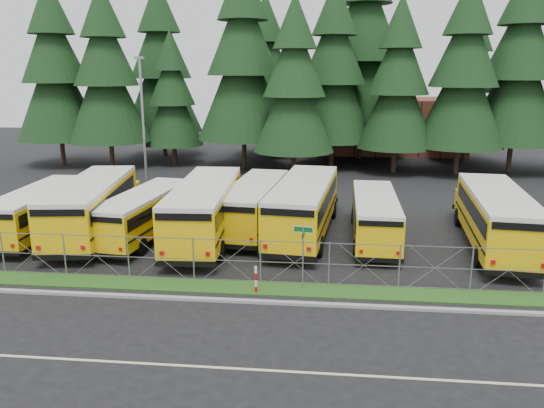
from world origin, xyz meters
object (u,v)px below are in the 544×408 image
Objects in this scene: bus_1 at (95,208)px; bus_6 at (374,218)px; bus_5 at (305,208)px; light_standard at (143,120)px; street_sign at (303,244)px; bus_east at (494,219)px; bus_0 at (42,212)px; striped_bollard at (256,280)px; bus_4 at (256,206)px; bus_2 at (147,215)px; bus_3 at (206,211)px.

bus_1 is 15.76m from bus_6.
light_standard reaches higher than bus_5.
bus_6 is 8.05m from street_sign.
bus_east is (10.03, -1.20, -0.04)m from bus_5.
bus_0 is 8.56× the size of striped_bollard.
bus_4 is at bearing 176.81° from bus_east.
street_sign is at bearing 18.33° from striped_bollard.
bus_5 is at bearing 78.69° from striped_bollard.
bus_2 is 1.01× the size of bus_6.
bus_1 is 12.59m from striped_bollard.
bus_6 is 0.98× the size of light_standard.
bus_0 is 12.20m from bus_4.
bus_2 is at bearing -165.34° from bus_5.
bus_3 is at bearing 8.62° from bus_2.
bus_1 is at bearing 4.43° from bus_0.
light_standard is at bearing 119.70° from bus_3.
bus_1 reaches higher than bus_2.
bus_5 is at bearing 91.87° from street_sign.
striped_bollard is (7.08, -7.08, -0.72)m from bus_2.
bus_4 is 9.22m from street_sign.
bus_0 is 1.02× the size of bus_2.
bus_4 is 9.40m from striped_bollard.
street_sign is at bearing -24.60° from bus_0.
bus_0 is 3.02m from bus_1.
bus_0 is 0.84× the size of bus_5.
street_sign is (9.02, -6.44, 0.72)m from bus_2.
light_standard reaches higher than bus_east.
bus_east reaches higher than bus_0.
bus_3 is 8.14m from striped_bollard.
bus_1 reaches higher than street_sign.
light_standard is (-22.79, 11.49, 3.94)m from bus_east.
light_standard is at bearing 141.95° from bus_4.
bus_east is at bearing -7.87° from bus_1.
street_sign is (-3.61, -7.15, 0.74)m from bus_6.
street_sign is 22.54m from light_standard.
light_standard is at bearing 148.34° from bus_6.
bus_5 is at bearing 179.07° from bus_east.
street_sign is at bearing -140.18° from bus_east.
bus_1 is at bearing -85.63° from light_standard.
bus_5 reaches higher than striped_bollard.
bus_6 is at bearing 0.61° from bus_0.
striped_bollard is 0.12× the size of light_standard.
street_sign is at bearing -36.42° from bus_1.
bus_5 is (8.77, 1.34, 0.28)m from bus_2.
bus_3 is 9.29m from bus_6.
bus_6 is at bearing -3.19° from bus_5.
bus_4 is 13.09m from bus_east.
bus_1 is 6.49m from bus_3.
bus_3 is 14.23m from light_standard.
bus_5 reaches higher than bus_east.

